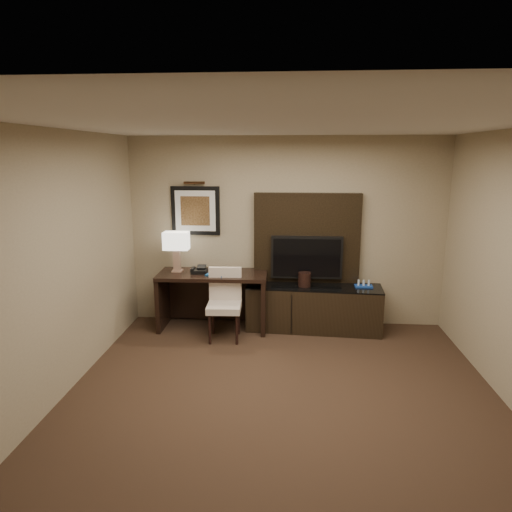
# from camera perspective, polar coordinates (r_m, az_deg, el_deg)

# --- Properties ---
(floor) EXTENTS (4.50, 5.00, 0.01)m
(floor) POSITION_cam_1_polar(r_m,az_deg,el_deg) (4.68, 3.13, -19.08)
(floor) COLOR #312016
(floor) RESTS_ON ground
(ceiling) EXTENTS (4.50, 5.00, 0.01)m
(ceiling) POSITION_cam_1_polar(r_m,az_deg,el_deg) (3.98, 3.62, 16.19)
(ceiling) COLOR silver
(ceiling) RESTS_ON wall_back
(wall_back) EXTENTS (4.50, 0.01, 2.70)m
(wall_back) POSITION_cam_1_polar(r_m,az_deg,el_deg) (6.57, 3.74, 2.99)
(wall_back) COLOR gray
(wall_back) RESTS_ON floor
(wall_front) EXTENTS (4.50, 0.01, 2.70)m
(wall_front) POSITION_cam_1_polar(r_m,az_deg,el_deg) (1.84, 1.87, -24.18)
(wall_front) COLOR gray
(wall_front) RESTS_ON floor
(wall_left) EXTENTS (0.01, 5.00, 2.70)m
(wall_left) POSITION_cam_1_polar(r_m,az_deg,el_deg) (4.73, -25.08, -2.05)
(wall_left) COLOR gray
(wall_left) RESTS_ON floor
(desk) EXTENTS (1.53, 0.68, 0.81)m
(desk) POSITION_cam_1_polar(r_m,az_deg,el_deg) (6.55, -5.37, -5.58)
(desk) COLOR black
(desk) RESTS_ON floor
(credenza) EXTENTS (1.90, 0.64, 0.64)m
(credenza) POSITION_cam_1_polar(r_m,az_deg,el_deg) (6.54, 7.20, -6.43)
(credenza) COLOR black
(credenza) RESTS_ON floor
(tv_wall_panel) EXTENTS (1.50, 0.12, 1.30)m
(tv_wall_panel) POSITION_cam_1_polar(r_m,az_deg,el_deg) (6.53, 6.36, 2.16)
(tv_wall_panel) COLOR black
(tv_wall_panel) RESTS_ON wall_back
(tv) EXTENTS (1.00, 0.08, 0.60)m
(tv) POSITION_cam_1_polar(r_m,az_deg,el_deg) (6.48, 6.34, -0.17)
(tv) COLOR black
(tv) RESTS_ON tv_wall_panel
(artwork) EXTENTS (0.70, 0.04, 0.70)m
(artwork) POSITION_cam_1_polar(r_m,az_deg,el_deg) (6.64, -7.56, 5.63)
(artwork) COLOR black
(artwork) RESTS_ON wall_back
(picture_light) EXTENTS (0.04, 0.04, 0.30)m
(picture_light) POSITION_cam_1_polar(r_m,az_deg,el_deg) (6.57, -7.73, 9.05)
(picture_light) COLOR #3E2413
(picture_light) RESTS_ON wall_back
(desk_chair) EXTENTS (0.46, 0.53, 0.93)m
(desk_chair) POSITION_cam_1_polar(r_m,az_deg,el_deg) (6.13, -3.99, -6.30)
(desk_chair) COLOR beige
(desk_chair) RESTS_ON floor
(table_lamp) EXTENTS (0.38, 0.26, 0.56)m
(table_lamp) POSITION_cam_1_polar(r_m,az_deg,el_deg) (6.52, -9.89, 0.47)
(table_lamp) COLOR #A57E67
(table_lamp) RESTS_ON desk
(desk_phone) EXTENTS (0.22, 0.20, 0.11)m
(desk_phone) POSITION_cam_1_polar(r_m,az_deg,el_deg) (6.44, -7.12, -1.65)
(desk_phone) COLOR black
(desk_phone) RESTS_ON desk
(blue_folder) EXTENTS (0.33, 0.39, 0.02)m
(blue_folder) POSITION_cam_1_polar(r_m,az_deg,el_deg) (6.37, -4.73, -2.16)
(blue_folder) COLOR #175398
(blue_folder) RESTS_ON desk
(book) EXTENTS (0.16, 0.04, 0.22)m
(book) POSITION_cam_1_polar(r_m,az_deg,el_deg) (6.38, -4.12, -1.20)
(book) COLOR tan
(book) RESTS_ON desk
(ice_bucket) EXTENTS (0.22, 0.22, 0.20)m
(ice_bucket) POSITION_cam_1_polar(r_m,az_deg,el_deg) (6.39, 6.08, -2.92)
(ice_bucket) COLOR black
(ice_bucket) RESTS_ON credenza
(minibar_tray) EXTENTS (0.24, 0.15, 0.09)m
(minibar_tray) POSITION_cam_1_polar(r_m,az_deg,el_deg) (6.51, 13.31, -3.41)
(minibar_tray) COLOR navy
(minibar_tray) RESTS_ON credenza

